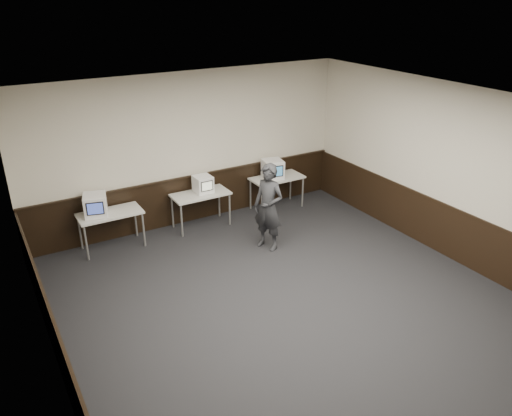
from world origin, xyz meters
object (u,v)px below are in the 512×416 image
at_px(desk_right, 277,180).
at_px(emac_left, 95,205).
at_px(emac_right, 273,169).
at_px(person, 268,207).
at_px(emac_center, 203,184).
at_px(desk_left, 110,216).
at_px(desk_center, 201,197).

xyz_separation_m(desk_right, emac_left, (-4.04, 0.01, 0.28)).
bearing_deg(desk_right, emac_left, 179.83).
xyz_separation_m(emac_right, person, (-1.06, -1.53, -0.10)).
relative_size(desk_right, emac_left, 2.26).
xyz_separation_m(desk_right, emac_right, (-0.12, -0.00, 0.28)).
distance_m(emac_center, emac_right, 1.70).
bearing_deg(person, desk_left, -144.16).
height_order(emac_left, emac_right, emac_right).
bearing_deg(desk_center, emac_left, 179.69).
relative_size(desk_right, person, 0.70).
distance_m(desk_left, desk_right, 3.80).
bearing_deg(emac_right, desk_left, -168.33).
distance_m(desk_left, emac_center, 2.00).
height_order(emac_right, person, person).
distance_m(desk_left, emac_left, 0.37).
bearing_deg(emac_center, person, -69.29).
bearing_deg(desk_left, emac_left, 177.20).
bearing_deg(desk_center, desk_right, 0.00).
distance_m(desk_left, desk_center, 1.90).
bearing_deg(emac_left, desk_left, 11.69).
xyz_separation_m(desk_center, desk_right, (1.90, 0.00, 0.00)).
height_order(desk_left, emac_right, emac_right).
bearing_deg(emac_right, desk_right, 11.81).
relative_size(desk_left, desk_right, 1.00).
bearing_deg(desk_center, person, -64.81).
distance_m(emac_center, person, 1.70).
distance_m(desk_left, emac_right, 3.70).
xyz_separation_m(desk_center, emac_right, (1.78, -0.00, 0.28)).
bearing_deg(emac_right, emac_center, -169.72).
xyz_separation_m(desk_center, emac_center, (0.09, 0.04, 0.25)).
height_order(emac_left, person, person).
xyz_separation_m(emac_left, emac_right, (3.92, -0.01, 0.00)).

